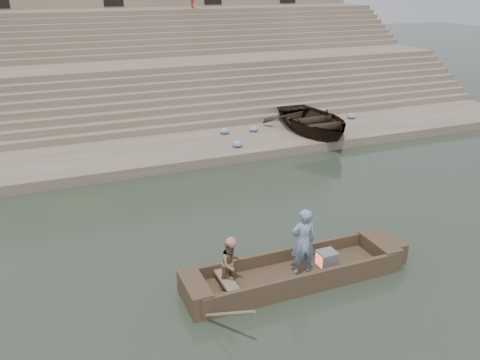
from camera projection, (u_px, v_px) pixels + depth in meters
ground at (324, 225)px, 15.17m from camera, size 120.00×120.00×0.00m
lower_landing at (229, 144)px, 21.95m from camera, size 32.00×4.00×0.40m
mid_landing at (181, 86)px, 27.93m from camera, size 32.00×3.00×2.80m
upper_landing at (151, 49)px, 33.48m from camera, size 32.00×3.00×5.20m
ghat_steps at (173, 74)px, 29.23m from camera, size 32.00×11.00×5.20m
building_wall at (136, 0)px, 35.78m from camera, size 32.00×5.07×11.20m
main_rowboat at (294, 277)px, 12.32m from camera, size 5.00×1.30×0.22m
rowboat_trim at (301, 269)px, 12.31m from camera, size 6.04×2.63×1.90m
standing_man at (303, 242)px, 11.98m from camera, size 0.68×0.48×1.73m
rowing_man at (231, 264)px, 11.53m from camera, size 0.69×0.60×1.23m
television at (326, 259)px, 12.52m from camera, size 0.46×0.42×0.40m
beached_rowboat at (313, 120)px, 22.87m from camera, size 3.83×5.24×1.06m
cloth_bundles at (270, 129)px, 22.95m from camera, size 7.53×2.49×0.26m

